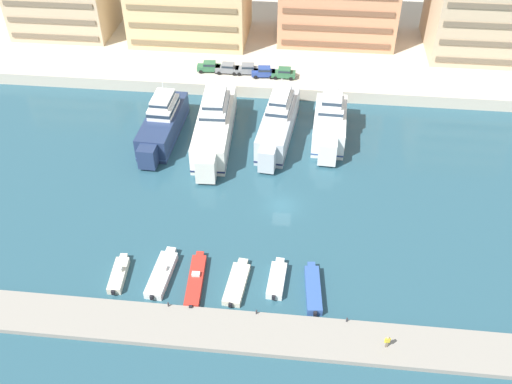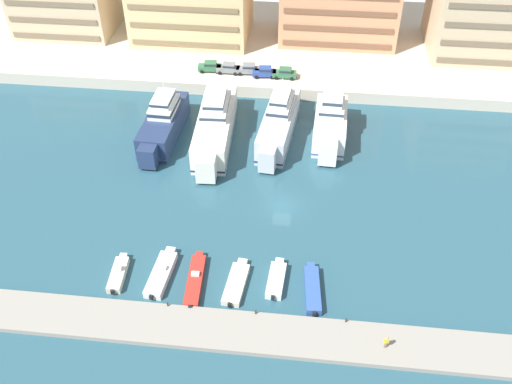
{
  "view_description": "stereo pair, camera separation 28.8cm",
  "coord_description": "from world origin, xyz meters",
  "px_view_note": "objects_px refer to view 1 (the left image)",
  "views": [
    {
      "loc": [
        2.59,
        -57.5,
        50.77
      ],
      "look_at": [
        -3.48,
        -0.51,
        2.5
      ],
      "focal_mm": 40.0,
      "sensor_mm": 36.0,
      "label": 1
    },
    {
      "loc": [
        2.87,
        -57.46,
        50.77
      ],
      "look_at": [
        -3.48,
        -0.51,
        2.5
      ],
      "focal_mm": 40.0,
      "sensor_mm": 36.0,
      "label": 2
    }
  ],
  "objects_px": {
    "car_grey_mid_left": "(247,69)",
    "pedestrian_near_edge": "(387,341)",
    "motorboat_red_mid_left": "(196,280)",
    "car_green_far_left": "(209,66)",
    "motorboat_cream_far_left": "(119,274)",
    "motorboat_white_left": "(162,274)",
    "yacht_navy_far_left": "(163,123)",
    "car_green_center": "(284,73)",
    "car_grey_left": "(227,68)",
    "yacht_silver_mid_left": "(278,122)",
    "motorboat_blue_center_right": "(313,289)",
    "car_blue_center_left": "(264,72)",
    "motorboat_white_center": "(277,279)",
    "motorboat_cream_center_left": "(237,283)",
    "yacht_ivory_left": "(215,125)",
    "yacht_white_center_left": "(330,123)"
  },
  "relations": [
    {
      "from": "yacht_navy_far_left",
      "to": "car_green_center",
      "type": "distance_m",
      "value": 24.28
    },
    {
      "from": "car_grey_mid_left",
      "to": "pedestrian_near_edge",
      "type": "height_order",
      "value": "car_grey_mid_left"
    },
    {
      "from": "yacht_navy_far_left",
      "to": "car_grey_mid_left",
      "type": "xyz_separation_m",
      "value": [
        11.11,
        17.5,
        0.69
      ]
    },
    {
      "from": "motorboat_cream_center_left",
      "to": "car_grey_left",
      "type": "xyz_separation_m",
      "value": [
        -7.76,
        46.42,
        2.69
      ]
    },
    {
      "from": "motorboat_white_left",
      "to": "motorboat_red_mid_left",
      "type": "bearing_deg",
      "value": -6.76
    },
    {
      "from": "motorboat_cream_far_left",
      "to": "car_grey_left",
      "type": "bearing_deg",
      "value": 82.47
    },
    {
      "from": "car_blue_center_left",
      "to": "yacht_navy_far_left",
      "type": "bearing_deg",
      "value": -130.04
    },
    {
      "from": "motorboat_cream_far_left",
      "to": "motorboat_white_left",
      "type": "xyz_separation_m",
      "value": [
        5.01,
        0.61,
        0.02
      ]
    },
    {
      "from": "car_blue_center_left",
      "to": "pedestrian_near_edge",
      "type": "xyz_separation_m",
      "value": [
        17.79,
        -52.85,
        -1.46
      ]
    },
    {
      "from": "car_green_far_left",
      "to": "car_grey_mid_left",
      "type": "height_order",
      "value": "same"
    },
    {
      "from": "yacht_ivory_left",
      "to": "motorboat_cream_center_left",
      "type": "bearing_deg",
      "value": -75.99
    },
    {
      "from": "yacht_navy_far_left",
      "to": "car_green_center",
      "type": "relative_size",
      "value": 4.35
    },
    {
      "from": "car_blue_center_left",
      "to": "car_grey_left",
      "type": "bearing_deg",
      "value": 174.09
    },
    {
      "from": "yacht_navy_far_left",
      "to": "motorboat_white_left",
      "type": "xyz_separation_m",
      "value": [
        6.46,
        -28.59,
        -1.89
      ]
    },
    {
      "from": "motorboat_white_left",
      "to": "car_grey_left",
      "type": "height_order",
      "value": "car_grey_left"
    },
    {
      "from": "yacht_navy_far_left",
      "to": "car_grey_mid_left",
      "type": "bearing_deg",
      "value": 57.6
    },
    {
      "from": "motorboat_red_mid_left",
      "to": "motorboat_white_center",
      "type": "relative_size",
      "value": 1.4
    },
    {
      "from": "car_grey_mid_left",
      "to": "yacht_ivory_left",
      "type": "bearing_deg",
      "value": -99.66
    },
    {
      "from": "yacht_silver_mid_left",
      "to": "motorboat_blue_center_right",
      "type": "height_order",
      "value": "yacht_silver_mid_left"
    },
    {
      "from": "yacht_ivory_left",
      "to": "motorboat_red_mid_left",
      "type": "distance_m",
      "value": 29.26
    },
    {
      "from": "car_green_center",
      "to": "pedestrian_near_edge",
      "type": "distance_m",
      "value": 54.76
    },
    {
      "from": "car_grey_left",
      "to": "car_green_center",
      "type": "height_order",
      "value": "same"
    },
    {
      "from": "motorboat_red_mid_left",
      "to": "car_grey_mid_left",
      "type": "distance_m",
      "value": 46.66
    },
    {
      "from": "motorboat_red_mid_left",
      "to": "car_green_far_left",
      "type": "xyz_separation_m",
      "value": [
        -6.26,
        46.74,
        2.65
      ]
    },
    {
      "from": "pedestrian_near_edge",
      "to": "car_grey_left",
      "type": "bearing_deg",
      "value": 114.38
    },
    {
      "from": "motorboat_red_mid_left",
      "to": "car_grey_mid_left",
      "type": "xyz_separation_m",
      "value": [
        0.55,
        46.58,
        2.65
      ]
    },
    {
      "from": "yacht_navy_far_left",
      "to": "car_green_far_left",
      "type": "bearing_deg",
      "value": 76.32
    },
    {
      "from": "motorboat_blue_center_right",
      "to": "car_green_far_left",
      "type": "height_order",
      "value": "car_green_far_left"
    },
    {
      "from": "yacht_ivory_left",
      "to": "car_green_far_left",
      "type": "height_order",
      "value": "yacht_ivory_left"
    },
    {
      "from": "yacht_navy_far_left",
      "to": "car_grey_left",
      "type": "relative_size",
      "value": 4.35
    },
    {
      "from": "motorboat_cream_far_left",
      "to": "motorboat_cream_center_left",
      "type": "xyz_separation_m",
      "value": [
        13.92,
        0.2,
        -0.09
      ]
    },
    {
      "from": "yacht_ivory_left",
      "to": "yacht_white_center_left",
      "type": "bearing_deg",
      "value": 7.58
    },
    {
      "from": "motorboat_cream_far_left",
      "to": "motorboat_white_left",
      "type": "bearing_deg",
      "value": 6.9
    },
    {
      "from": "motorboat_blue_center_right",
      "to": "car_blue_center_left",
      "type": "height_order",
      "value": "car_blue_center_left"
    },
    {
      "from": "yacht_navy_far_left",
      "to": "car_grey_mid_left",
      "type": "height_order",
      "value": "yacht_navy_far_left"
    },
    {
      "from": "motorboat_cream_far_left",
      "to": "car_grey_mid_left",
      "type": "xyz_separation_m",
      "value": [
        9.66,
        46.7,
        2.6
      ]
    },
    {
      "from": "yacht_ivory_left",
      "to": "motorboat_cream_far_left",
      "type": "relative_size",
      "value": 3.68
    },
    {
      "from": "motorboat_red_mid_left",
      "to": "motorboat_blue_center_right",
      "type": "height_order",
      "value": "motorboat_red_mid_left"
    },
    {
      "from": "motorboat_white_center",
      "to": "car_blue_center_left",
      "type": "relative_size",
      "value": 1.46
    },
    {
      "from": "yacht_ivory_left",
      "to": "motorboat_blue_center_right",
      "type": "relative_size",
      "value": 2.94
    },
    {
      "from": "motorboat_red_mid_left",
      "to": "car_green_center",
      "type": "relative_size",
      "value": 2.1
    },
    {
      "from": "pedestrian_near_edge",
      "to": "motorboat_cream_center_left",
      "type": "bearing_deg",
      "value": 156.72
    },
    {
      "from": "car_grey_left",
      "to": "motorboat_cream_center_left",
      "type": "bearing_deg",
      "value": -80.51
    },
    {
      "from": "yacht_navy_far_left",
      "to": "car_grey_left",
      "type": "xyz_separation_m",
      "value": [
        7.61,
        17.42,
        0.69
      ]
    },
    {
      "from": "car_green_center",
      "to": "motorboat_blue_center_right",
      "type": "bearing_deg",
      "value": -81.86
    },
    {
      "from": "yacht_silver_mid_left",
      "to": "car_grey_left",
      "type": "bearing_deg",
      "value": 123.29
    },
    {
      "from": "yacht_navy_far_left",
      "to": "yacht_silver_mid_left",
      "type": "relative_size",
      "value": 0.89
    },
    {
      "from": "car_green_center",
      "to": "motorboat_cream_center_left",
      "type": "bearing_deg",
      "value": -92.77
    },
    {
      "from": "car_grey_mid_left",
      "to": "car_green_far_left",
      "type": "bearing_deg",
      "value": 178.7
    },
    {
      "from": "motorboat_blue_center_right",
      "to": "car_blue_center_left",
      "type": "bearing_deg",
      "value": 102.38
    }
  ]
}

